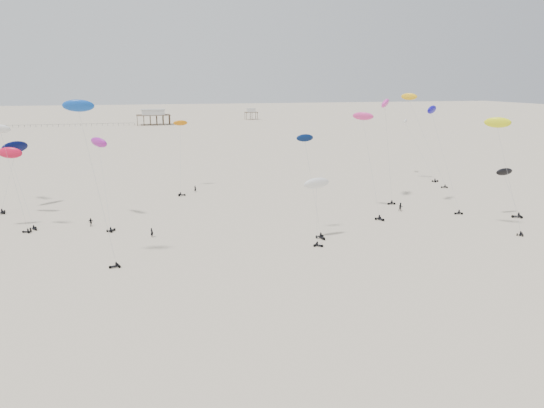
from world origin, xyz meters
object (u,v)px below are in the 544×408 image
object	(u,v)px
rig_0	(367,141)
pavilion_main	(153,118)
pavilion_small	(251,115)
spectator_0	(152,237)
rig_9	(437,129)

from	to	relation	value
rig_0	pavilion_main	bearing A→B (deg)	-101.08
pavilion_small	spectator_0	xyz separation A→B (m)	(-80.11, -283.03, -3.49)
pavilion_main	spectator_0	world-z (taller)	pavilion_main
pavilion_small	rig_9	xyz separation A→B (m)	(-18.47, -274.45, 13.84)
pavilion_main	spectator_0	size ratio (longest dim) A/B	10.48
pavilion_small	rig_0	bearing A→B (deg)	-97.33
spectator_0	pavilion_main	bearing A→B (deg)	-49.81
pavilion_main	rig_0	world-z (taller)	rig_0
pavilion_small	spectator_0	size ratio (longest dim) A/B	4.49
pavilion_main	pavilion_small	world-z (taller)	pavilion_main
rig_0	rig_9	world-z (taller)	rig_9
pavilion_small	rig_0	distance (m)	278.63
spectator_0	pavilion_small	bearing A→B (deg)	-63.32
pavilion_main	rig_9	distance (m)	250.16
pavilion_small	rig_0	xyz separation A→B (m)	(-35.51, -276.10, 11.89)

